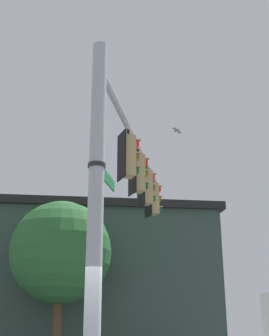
{
  "coord_description": "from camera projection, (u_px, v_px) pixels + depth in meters",
  "views": [
    {
      "loc": [
        7.42,
        -2.31,
        1.6
      ],
      "look_at": [
        -3.06,
        2.0,
        5.5
      ],
      "focal_mm": 48.42,
      "sensor_mm": 36.0,
      "label": 1
    }
  ],
  "objects": [
    {
      "name": "tree_by_storefront",
      "position": [
        61.0,
        252.0,
        14.72
      ],
      "size": [
        3.31,
        3.31,
        5.47
      ],
      "color": "#4C3823",
      "rests_on": "ground"
    },
    {
      "name": "signal_pole",
      "position": [
        95.0,
        213.0,
        7.91
      ],
      "size": [
        0.28,
        0.28,
        6.86
      ],
      "primitive_type": "cylinder",
      "color": "#ADB2B7",
      "rests_on": "ground"
    },
    {
      "name": "mast_arm",
      "position": [
        136.0,
        143.0,
        12.47
      ],
      "size": [
        6.63,
        4.4,
        0.16
      ],
      "primitive_type": "cylinder",
      "rotation": [
        0.0,
        1.57,
        2.56
      ],
      "color": "#ADB2B7"
    },
    {
      "name": "traffic_light_arm_end",
      "position": [
        153.0,
        199.0,
        15.04
      ],
      "size": [
        0.54,
        0.49,
        1.31
      ],
      "color": "black"
    },
    {
      "name": "storefront_building",
      "position": [
        83.0,
        289.0,
        19.29
      ],
      "size": [
        10.73,
        12.13,
        6.0
      ],
      "color": "#33473D",
      "rests_on": "ground"
    },
    {
      "name": "traffic_light_nearest_pole",
      "position": [
        129.0,
        156.0,
        11.2
      ],
      "size": [
        0.54,
        0.49,
        1.31
      ],
      "color": "black"
    },
    {
      "name": "street_name_sign",
      "position": [
        102.0,
        172.0,
        8.55
      ],
      "size": [
        1.31,
        0.92,
        0.22
      ],
      "color": "#147238"
    },
    {
      "name": "traffic_light_mid_inner",
      "position": [
        139.0,
        173.0,
        12.48
      ],
      "size": [
        0.54,
        0.49,
        1.31
      ],
      "color": "black"
    },
    {
      "name": "traffic_light_mid_outer",
      "position": [
        147.0,
        187.0,
        13.76
      ],
      "size": [
        0.54,
        0.49,
        1.31
      ],
      "color": "black"
    },
    {
      "name": "bird_flying",
      "position": [
        177.0,
        130.0,
        15.52
      ],
      "size": [
        0.28,
        0.37,
        0.13
      ],
      "color": "gray"
    }
  ]
}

